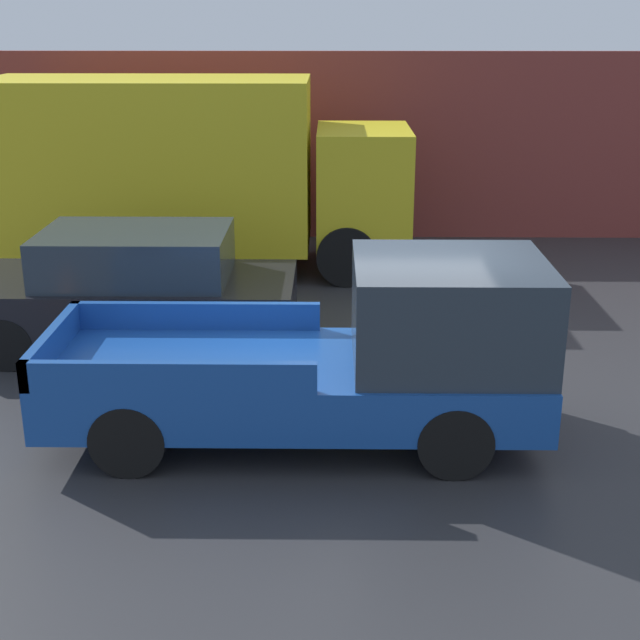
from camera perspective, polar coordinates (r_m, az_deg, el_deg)
ground_plane at (r=10.43m, az=4.04°, el=-5.47°), size 60.00×60.00×0.00m
building_wall at (r=17.92m, az=2.74°, el=11.03°), size 28.00×0.15×3.62m
pickup_truck at (r=9.32m, az=1.73°, el=-2.40°), size 5.15×1.93×1.96m
car at (r=12.21m, az=-12.00°, el=1.97°), size 4.46×1.92×1.62m
delivery_truck at (r=15.71m, az=-8.54°, el=9.57°), size 7.17×2.35×3.28m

